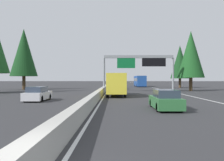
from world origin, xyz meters
TOP-DOWN VIEW (x-y plane):
  - ground_plane at (60.00, 0.00)m, footprint 320.00×320.00m
  - median_barrier at (80.00, 0.30)m, footprint 180.00×0.56m
  - shoulder_stripe_right at (70.00, -11.52)m, footprint 160.00×0.16m
  - shoulder_stripe_median at (70.00, -0.25)m, footprint 160.00×0.16m
  - sign_gantry_overhead at (36.87, -6.04)m, footprint 0.50×12.68m
  - sedan_near_center at (12.72, -5.38)m, footprint 4.40×1.80m
  - box_truck_far_center at (26.18, -1.81)m, footprint 8.50×2.40m
  - minivan_distant_b at (46.05, -1.97)m, footprint 5.00×1.95m
  - sedan_far_left at (112.43, -5.16)m, footprint 4.40×1.80m
  - sedan_mid_right at (54.31, -1.59)m, footprint 4.40×1.80m
  - bus_mid_left at (63.30, -8.90)m, footprint 11.50×2.55m
  - oncoming_near at (19.23, 6.32)m, footprint 4.40×1.80m
  - conifer_right_near at (39.28, -15.93)m, footprint 4.97×4.97m
  - conifer_right_mid at (54.44, -18.14)m, footprint 4.74×4.74m
  - conifer_left_near at (44.12, 17.58)m, footprint 5.65×5.65m

SIDE VIEW (x-z plane):
  - ground_plane at x=60.00m, z-range 0.00..0.00m
  - shoulder_stripe_right at x=70.00m, z-range 0.00..0.01m
  - shoulder_stripe_median at x=70.00m, z-range 0.00..0.01m
  - median_barrier at x=80.00m, z-range 0.00..0.90m
  - sedan_near_center at x=12.72m, z-range -0.05..1.42m
  - sedan_far_left at x=112.43m, z-range -0.05..1.42m
  - sedan_mid_right at x=54.31m, z-range -0.05..1.42m
  - oncoming_near at x=19.23m, z-range -0.05..1.42m
  - minivan_distant_b at x=46.05m, z-range 0.11..1.80m
  - box_truck_far_center at x=26.18m, z-range 0.14..3.09m
  - bus_mid_left at x=63.30m, z-range 0.17..3.27m
  - sign_gantry_overhead at x=36.87m, z-range 1.91..8.38m
  - conifer_right_mid at x=54.44m, z-range 1.16..11.92m
  - conifer_right_near at x=39.28m, z-range 1.22..12.52m
  - conifer_left_near at x=44.12m, z-range 1.39..14.23m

